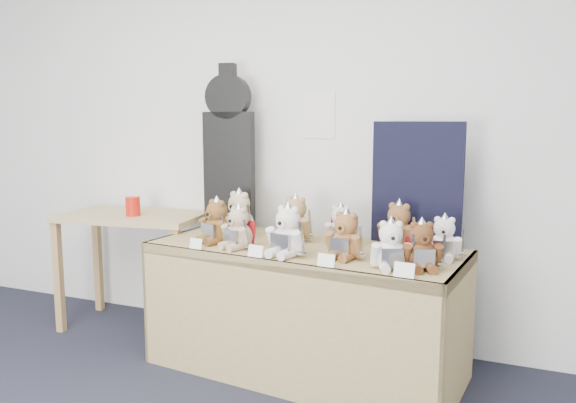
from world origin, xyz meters
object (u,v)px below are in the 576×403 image
at_px(teddy_front_end, 421,248).
at_px(red_cup, 133,206).
at_px(teddy_front_left, 238,229).
at_px(display_table, 298,277).
at_px(teddy_back_right, 398,228).
at_px(teddy_front_far_right, 391,247).
at_px(guitar_case, 229,149).
at_px(teddy_back_centre_left, 295,221).
at_px(teddy_front_centre, 287,233).
at_px(side_table, 133,232).
at_px(teddy_front_right, 345,237).
at_px(teddy_front_far_left, 216,223).
at_px(teddy_back_end, 444,240).
at_px(teddy_back_left, 239,216).
at_px(teddy_back_centre_right, 341,226).

bearing_deg(teddy_front_end, red_cup, 145.94).
bearing_deg(red_cup, teddy_front_left, -18.71).
bearing_deg(display_table, teddy_front_left, -154.22).
xyz_separation_m(red_cup, teddy_back_right, (1.82, -0.01, -0.01)).
xyz_separation_m(red_cup, teddy_front_far_right, (1.87, -0.44, -0.03)).
relative_size(guitar_case, teddy_back_centre_left, 3.50).
bearing_deg(teddy_front_centre, side_table, 175.59).
height_order(teddy_front_centre, teddy_back_centre_left, teddy_front_centre).
bearing_deg(teddy_front_left, guitar_case, 144.07).
bearing_deg(teddy_front_right, teddy_front_far_left, -174.35).
xyz_separation_m(red_cup, teddy_back_end, (2.08, -0.15, -0.03)).
xyz_separation_m(side_table, red_cup, (0.06, -0.06, 0.19)).
distance_m(guitar_case, teddy_back_left, 0.49).
distance_m(side_table, teddy_front_centre, 1.44).
xyz_separation_m(teddy_front_end, teddy_back_left, (-1.19, 0.38, 0.02)).
relative_size(teddy_front_far_left, teddy_back_centre_right, 1.12).
bearing_deg(guitar_case, teddy_front_left, -65.78).
bearing_deg(teddy_back_right, side_table, -169.41).
xyz_separation_m(display_table, teddy_back_centre_right, (0.18, 0.22, 0.26)).
height_order(teddy_front_right, teddy_back_centre_left, teddy_back_centre_left).
bearing_deg(guitar_case, teddy_front_far_left, -80.06).
relative_size(display_table, teddy_front_left, 6.78).
height_order(side_table, teddy_front_far_right, teddy_front_far_right).
distance_m(teddy_front_far_right, teddy_back_left, 1.13).
relative_size(teddy_front_far_right, teddy_back_centre_left, 0.89).
xyz_separation_m(teddy_front_centre, teddy_front_end, (0.71, -0.01, -0.02)).
xyz_separation_m(teddy_front_centre, teddy_front_far_right, (0.57, -0.06, -0.01)).
bearing_deg(teddy_back_left, side_table, -173.07).
distance_m(teddy_front_end, teddy_back_left, 1.24).
bearing_deg(guitar_case, teddy_back_centre_right, -21.21).
bearing_deg(teddy_front_end, teddy_back_left, 139.58).
distance_m(teddy_front_far_left, teddy_back_right, 1.05).
bearing_deg(teddy_back_centre_right, display_table, -144.10).
height_order(side_table, teddy_front_end, teddy_front_end).
relative_size(teddy_front_far_left, teddy_front_far_right, 1.08).
bearing_deg(teddy_front_left, teddy_back_centre_left, 75.37).
distance_m(display_table, teddy_back_centre_right, 0.39).
xyz_separation_m(teddy_front_far_left, teddy_front_right, (0.81, -0.08, -0.00)).
height_order(teddy_front_far_left, teddy_front_right, teddy_front_far_left).
relative_size(teddy_front_right, teddy_front_end, 1.05).
height_order(teddy_front_left, teddy_back_left, teddy_back_left).
bearing_deg(teddy_front_far_left, teddy_back_centre_left, 49.49).
bearing_deg(teddy_back_centre_left, teddy_back_left, -176.83).
xyz_separation_m(red_cup, teddy_back_centre_left, (1.20, -0.03, -0.01)).
xyz_separation_m(guitar_case, teddy_back_centre_left, (0.56, -0.22, -0.41)).
xyz_separation_m(teddy_front_far_left, teddy_back_right, (1.02, 0.24, 0.00)).
relative_size(guitar_case, teddy_front_centre, 3.49).
bearing_deg(guitar_case, teddy_front_end, -31.83).
height_order(teddy_front_left, teddy_back_centre_right, teddy_front_left).
relative_size(teddy_back_right, teddy_back_end, 1.17).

